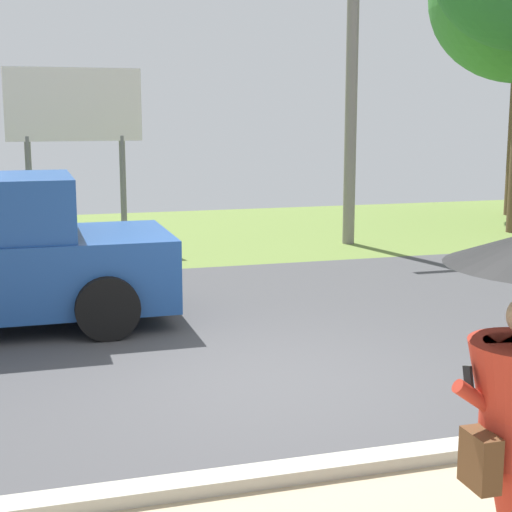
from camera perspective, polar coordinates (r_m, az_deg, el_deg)
The scene contains 3 objects.
ground_plane at distance 10.62m, azimuth -3.46°, elevation -4.33°, with size 40.00×22.00×0.20m.
utility_pole at distance 16.08m, azimuth 6.95°, elevation 12.57°, with size 1.80×0.24×6.24m.
roadside_billboard at distance 15.84m, azimuth -13.04°, elevation 9.74°, with size 2.60×0.12×3.50m.
Camera 1 is at (-2.30, -7.07, 2.63)m, focal length 55.16 mm.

